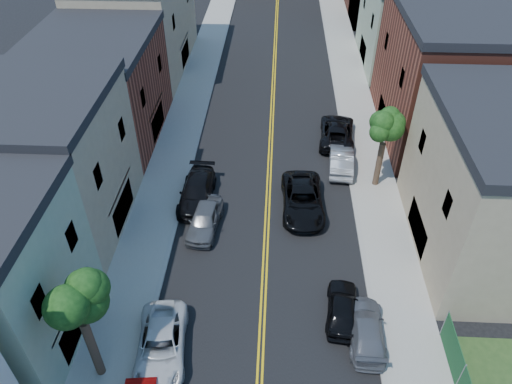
# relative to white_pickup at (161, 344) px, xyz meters

# --- Properties ---
(sidewalk_left) EXTENTS (3.20, 100.00, 0.15)m
(sidewalk_left) POSITION_rel_white_pickup_xyz_m (-2.82, 24.72, -0.66)
(sidewalk_left) COLOR gray
(sidewalk_left) RESTS_ON ground
(sidewalk_right) EXTENTS (3.20, 100.00, 0.15)m
(sidewalk_right) POSITION_rel_white_pickup_xyz_m (12.98, 24.72, -0.66)
(sidewalk_right) COLOR gray
(sidewalk_right) RESTS_ON ground
(curb_left) EXTENTS (0.30, 100.00, 0.15)m
(curb_left) POSITION_rel_white_pickup_xyz_m (-1.07, 24.72, -0.66)
(curb_left) COLOR gray
(curb_left) RESTS_ON ground
(curb_right) EXTENTS (0.30, 100.00, 0.15)m
(curb_right) POSITION_rel_white_pickup_xyz_m (11.23, 24.72, -0.66)
(curb_right) COLOR gray
(curb_right) RESTS_ON ground
(bldg_left_tan_near) EXTENTS (9.00, 10.00, 9.00)m
(bldg_left_tan_near) POSITION_rel_white_pickup_xyz_m (-8.92, 9.72, 3.77)
(bldg_left_tan_near) COLOR #998466
(bldg_left_tan_near) RESTS_ON ground
(bldg_left_brick) EXTENTS (9.00, 12.00, 8.00)m
(bldg_left_brick) POSITION_rel_white_pickup_xyz_m (-8.92, 20.72, 3.27)
(bldg_left_brick) COLOR brown
(bldg_left_brick) RESTS_ON ground
(bldg_left_tan_far) EXTENTS (9.00, 16.00, 9.50)m
(bldg_left_tan_far) POSITION_rel_white_pickup_xyz_m (-8.92, 34.72, 4.02)
(bldg_left_tan_far) COLOR #998466
(bldg_left_tan_far) RESTS_ON ground
(bldg_right_tan) EXTENTS (9.00, 12.00, 9.00)m
(bldg_right_tan) POSITION_rel_white_pickup_xyz_m (19.08, 8.72, 3.77)
(bldg_right_tan) COLOR #998466
(bldg_right_tan) RESTS_ON ground
(bldg_right_brick) EXTENTS (9.00, 14.00, 10.00)m
(bldg_right_brick) POSITION_rel_white_pickup_xyz_m (19.08, 22.72, 4.27)
(bldg_right_brick) COLOR brown
(bldg_right_brick) RESTS_ON ground
(bldg_right_palegrn) EXTENTS (9.00, 12.00, 8.50)m
(bldg_right_palegrn) POSITION_rel_white_pickup_xyz_m (19.08, 36.72, 3.52)
(bldg_right_palegrn) COLOR gray
(bldg_right_palegrn) RESTS_ON ground
(tree_left_mid) EXTENTS (5.20, 5.20, 9.29)m
(tree_left_mid) POSITION_rel_white_pickup_xyz_m (-2.80, -1.27, 5.85)
(tree_left_mid) COLOR #39261C
(tree_left_mid) RESTS_ON sidewalk_left
(tree_right_far) EXTENTS (4.40, 4.40, 8.03)m
(tree_right_far) POSITION_rel_white_pickup_xyz_m (13.00, 14.72, 5.02)
(tree_right_far) COLOR #39261C
(tree_right_far) RESTS_ON sidewalk_right
(white_pickup) EXTENTS (2.98, 5.51, 1.47)m
(white_pickup) POSITION_rel_white_pickup_xyz_m (0.00, 0.00, 0.00)
(white_pickup) COLOR silver
(white_pickup) RESTS_ON ground
(grey_car_left) EXTENTS (2.31, 4.78, 1.57)m
(grey_car_left) POSITION_rel_white_pickup_xyz_m (0.97, 9.47, 0.05)
(grey_car_left) COLOR #515358
(grey_car_left) RESTS_ON ground
(black_car_left) EXTENTS (2.38, 5.53, 1.59)m
(black_car_left) POSITION_rel_white_pickup_xyz_m (0.04, 12.31, 0.06)
(black_car_left) COLOR black
(black_car_left) RESTS_ON ground
(grey_car_right) EXTENTS (2.04, 4.69, 1.34)m
(grey_car_right) POSITION_rel_white_pickup_xyz_m (10.58, 1.49, -0.06)
(grey_car_right) COLOR #5B5D63
(grey_car_right) RESTS_ON ground
(black_car_right) EXTENTS (2.10, 4.29, 1.41)m
(black_car_right) POSITION_rel_white_pickup_xyz_m (9.43, 2.79, -0.03)
(black_car_right) COLOR black
(black_car_right) RESTS_ON ground
(silver_car_right) EXTENTS (2.10, 5.08, 1.64)m
(silver_car_right) POSITION_rel_white_pickup_xyz_m (10.58, 16.84, 0.08)
(silver_car_right) COLOR #9C9EA3
(silver_car_right) RESTS_ON ground
(dark_car_right_far) EXTENTS (3.27, 6.16, 1.65)m
(dark_car_right_far) POSITION_rel_white_pickup_xyz_m (10.58, 20.77, 0.09)
(dark_car_right_far) COLOR black
(dark_car_right_far) RESTS_ON ground
(black_suv_lane) EXTENTS (2.99, 6.16, 1.69)m
(black_suv_lane) POSITION_rel_white_pickup_xyz_m (7.49, 11.74, 0.11)
(black_suv_lane) COLOR black
(black_suv_lane) RESTS_ON ground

